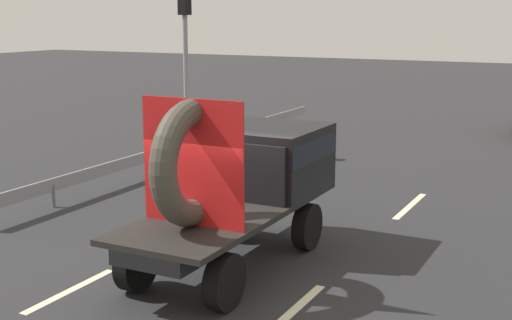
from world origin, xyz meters
name	(u,v)px	position (x,y,z in m)	size (l,w,h in m)	color
ground_plane	(203,272)	(0.00, 0.00, 0.00)	(120.00, 120.00, 0.00)	#28282B
flatbed_truck	(247,174)	(0.31, 1.15, 1.60)	(2.02, 5.26, 3.23)	black
traffic_light	(186,45)	(-6.15, 8.99, 3.56)	(0.42, 0.36, 5.43)	gray
guardrail	(197,142)	(-5.45, 8.46, 0.53)	(0.10, 17.20, 0.71)	gray
lane_dash_left_near	(70,290)	(-1.53, -1.75, 0.00)	(2.13, 0.16, 0.01)	beige
lane_dash_left_far	(286,183)	(-1.53, 6.80, 0.00)	(2.05, 0.16, 0.01)	beige
lane_dash_right_near	(286,318)	(2.14, -1.04, 0.00)	(2.85, 0.16, 0.01)	beige
lane_dash_right_far	(410,206)	(2.14, 6.07, 0.00)	(2.54, 0.16, 0.01)	beige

